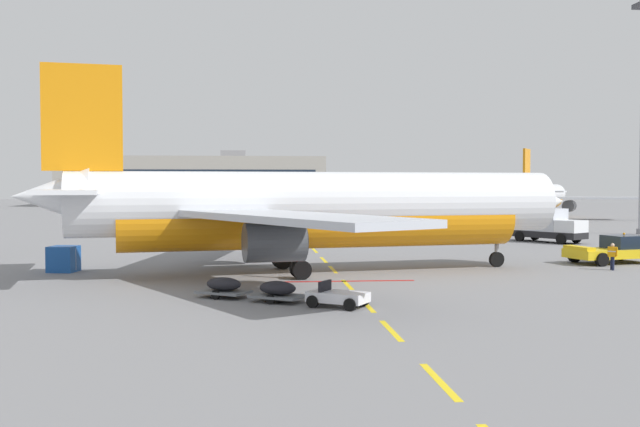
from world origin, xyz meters
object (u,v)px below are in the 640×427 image
(ground_crew_worker, at_px, (612,255))
(catering_truck, at_px, (546,224))
(baggage_train, at_px, (278,291))
(uld_cargo_container, at_px, (63,259))
(airliner_foreground, at_px, (313,209))
(pushback_tug, at_px, (614,250))
(airliner_mid_left, at_px, (541,197))

(ground_crew_worker, bearing_deg, catering_truck, 78.21)
(catering_truck, relative_size, ground_crew_worker, 4.19)
(baggage_train, xyz_separation_m, ground_crew_worker, (21.56, 10.72, 0.45))
(baggage_train, height_order, ground_crew_worker, ground_crew_worker)
(uld_cargo_container, bearing_deg, airliner_foreground, -7.34)
(catering_truck, bearing_deg, ground_crew_worker, -101.79)
(ground_crew_worker, relative_size, uld_cargo_container, 0.91)
(catering_truck, relative_size, baggage_train, 0.89)
(airliner_foreground, height_order, uld_cargo_container, airliner_foreground)
(airliner_foreground, distance_m, baggage_train, 11.86)
(baggage_train, bearing_deg, airliner_foreground, 77.03)
(pushback_tug, distance_m, ground_crew_worker, 4.51)
(baggage_train, bearing_deg, airliner_mid_left, 60.74)
(baggage_train, xyz_separation_m, uld_cargo_container, (-12.84, 13.05, 0.28))
(pushback_tug, xyz_separation_m, airliner_mid_left, (20.58, 64.27, 2.46))
(airliner_mid_left, distance_m, baggage_train, 90.57)
(airliner_mid_left, bearing_deg, ground_crew_worker, -108.38)
(airliner_foreground, bearing_deg, ground_crew_worker, -1.06)
(baggage_train, bearing_deg, pushback_tug, 31.87)
(catering_truck, distance_m, baggage_train, 41.99)
(pushback_tug, height_order, uld_cargo_container, pushback_tug)
(airliner_mid_left, relative_size, ground_crew_worker, 16.10)
(pushback_tug, distance_m, baggage_train, 27.86)
(baggage_train, bearing_deg, catering_truck, 51.43)
(pushback_tug, bearing_deg, ground_crew_worker, -117.78)
(airliner_mid_left, bearing_deg, uld_cargo_container, -130.89)
(airliner_foreground, xyz_separation_m, catering_truck, (23.62, 21.75, -2.30))
(ground_crew_worker, bearing_deg, uld_cargo_container, 176.12)
(airliner_foreground, bearing_deg, catering_truck, 42.64)
(catering_truck, bearing_deg, airliner_foreground, -137.36)
(catering_truck, relative_size, uld_cargo_container, 3.80)
(catering_truck, height_order, ground_crew_worker, catering_truck)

